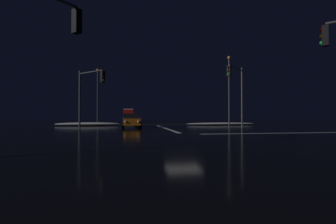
{
  "coord_description": "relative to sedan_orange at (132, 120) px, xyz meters",
  "views": [
    {
      "loc": [
        -3.94,
        -17.41,
        1.35
      ],
      "look_at": [
        0.83,
        11.91,
        1.77
      ],
      "focal_mm": 26.63,
      "sensor_mm": 36.0,
      "label": 1
    }
  ],
  "objects": [
    {
      "name": "streetlamp_right_near",
      "position": [
        12.9,
        3.57,
        4.53
      ],
      "size": [
        0.44,
        0.44,
        9.28
      ],
      "color": "#424247",
      "rests_on": "ground"
    },
    {
      "name": "box_truck",
      "position": [
        -0.25,
        37.87,
        0.91
      ],
      "size": [
        2.68,
        8.28,
        3.08
      ],
      "color": "red",
      "rests_on": "ground"
    },
    {
      "name": "traffic_signal_ne",
      "position": [
        11.1,
        -2.72,
        3.78
      ],
      "size": [
        2.97,
        2.97,
        6.7
      ],
      "color": "#4C4C51",
      "rests_on": "ground"
    },
    {
      "name": "snow_bank_left_curb",
      "position": [
        -5.61,
        6.32,
        -0.58
      ],
      "size": [
        8.31,
        1.5,
        0.45
      ],
      "color": "white",
      "rests_on": "ground"
    },
    {
      "name": "sedan_orange",
      "position": [
        0.0,
        0.0,
        0.0
      ],
      "size": [
        2.02,
        4.33,
        1.57
      ],
      "color": "#C66014",
      "rests_on": "ground"
    },
    {
      "name": "sedan_black",
      "position": [
        -0.31,
        18.86,
        0.0
      ],
      "size": [
        2.02,
        4.33,
        1.57
      ],
      "color": "black",
      "rests_on": "ground"
    },
    {
      "name": "stop_line_north",
      "position": [
        3.49,
        -2.03,
        -0.8
      ],
      "size": [
        0.35,
        14.23,
        0.01
      ],
      "color": "white",
      "rests_on": "ground"
    },
    {
      "name": "ground",
      "position": [
        3.49,
        -10.33,
        -0.85
      ],
      "size": [
        120.0,
        120.0,
        0.1
      ],
      "primitive_type": "cube",
      "color": "black"
    },
    {
      "name": "streetlamp_left_far",
      "position": [
        -5.91,
        19.57,
        4.9
      ],
      "size": [
        0.44,
        0.44,
        10.0
      ],
      "color": "#424247",
      "rests_on": "ground"
    },
    {
      "name": "sedan_white",
      "position": [
        -0.26,
        12.59,
        0.0
      ],
      "size": [
        2.02,
        4.33,
        1.57
      ],
      "color": "silver",
      "rests_on": "ground"
    },
    {
      "name": "centre_line_ns",
      "position": [
        3.49,
        9.57,
        -0.8
      ],
      "size": [
        22.0,
        0.15,
        0.01
      ],
      "color": "yellow",
      "rests_on": "ground"
    },
    {
      "name": "crosswalk_bar_east",
      "position": [
        11.9,
        -10.33,
        -0.8
      ],
      "size": [
        14.23,
        0.4,
        0.01
      ],
      "color": "white",
      "rests_on": "ground"
    },
    {
      "name": "snow_bank_right_curb",
      "position": [
        12.6,
        5.81,
        -0.62
      ],
      "size": [
        10.0,
        1.5,
        0.36
      ],
      "color": "white",
      "rests_on": "ground"
    },
    {
      "name": "sedan_blue",
      "position": [
        -0.19,
        6.78,
        0.0
      ],
      "size": [
        2.02,
        4.33,
        1.57
      ],
      "color": "navy",
      "rests_on": "ground"
    },
    {
      "name": "traffic_signal_nw",
      "position": [
        -4.12,
        -2.72,
        3.22
      ],
      "size": [
        2.8,
        2.8,
        5.86
      ],
      "color": "#4C4C51",
      "rests_on": "ground"
    },
    {
      "name": "traffic_signal_sw",
      "position": [
        -4.13,
        -17.95,
        3.57
      ],
      "size": [
        2.89,
        2.89,
        6.38
      ],
      "color": "#4C4C51",
      "rests_on": "ground"
    },
    {
      "name": "sedan_gray",
      "position": [
        -0.11,
        30.68,
        0.0
      ],
      "size": [
        2.02,
        4.33,
        1.57
      ],
      "color": "slate",
      "rests_on": "ground"
    },
    {
      "name": "sedan_green",
      "position": [
        0.28,
        25.27,
        0.0
      ],
      "size": [
        2.02,
        4.33,
        1.57
      ],
      "color": "#14512D",
      "rests_on": "ground"
    }
  ]
}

